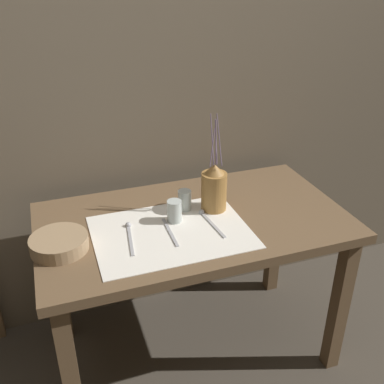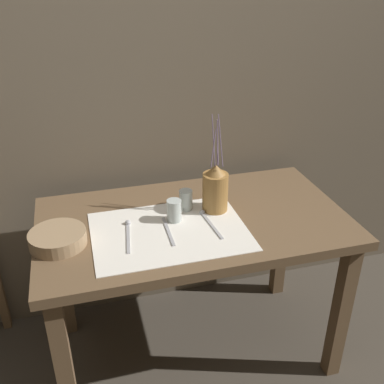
# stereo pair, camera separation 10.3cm
# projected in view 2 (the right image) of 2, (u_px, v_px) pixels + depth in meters

# --- Properties ---
(ground_plane) EXTENTS (12.00, 12.00, 0.00)m
(ground_plane) POSITION_uv_depth(u_px,v_px,m) (193.00, 348.00, 2.14)
(ground_plane) COLOR #473F35
(stone_wall_back) EXTENTS (7.00, 0.06, 2.40)m
(stone_wall_back) POSITION_uv_depth(u_px,v_px,m) (166.00, 74.00, 1.98)
(stone_wall_back) COLOR #6B5E4C
(stone_wall_back) RESTS_ON ground_plane
(wooden_table) EXTENTS (1.24, 0.69, 0.72)m
(wooden_table) POSITION_uv_depth(u_px,v_px,m) (193.00, 239.00, 1.86)
(wooden_table) COLOR brown
(wooden_table) RESTS_ON ground_plane
(linen_cloth) EXTENTS (0.59, 0.43, 0.00)m
(linen_cloth) POSITION_uv_depth(u_px,v_px,m) (169.00, 231.00, 1.72)
(linen_cloth) COLOR white
(linen_cloth) RESTS_ON wooden_table
(pitcher_with_flowers) EXTENTS (0.10, 0.10, 0.41)m
(pitcher_with_flowers) POSITION_uv_depth(u_px,v_px,m) (215.00, 189.00, 1.83)
(pitcher_with_flowers) COLOR olive
(pitcher_with_flowers) RESTS_ON wooden_table
(wooden_bowl) EXTENTS (0.21, 0.21, 0.05)m
(wooden_bowl) POSITION_uv_depth(u_px,v_px,m) (58.00, 238.00, 1.63)
(wooden_bowl) COLOR #9E7F5B
(wooden_bowl) RESTS_ON wooden_table
(glass_tumbler_near) EXTENTS (0.06, 0.06, 0.09)m
(glass_tumbler_near) POSITION_uv_depth(u_px,v_px,m) (174.00, 210.00, 1.77)
(glass_tumbler_near) COLOR #B7C1BC
(glass_tumbler_near) RESTS_ON wooden_table
(glass_tumbler_far) EXTENTS (0.06, 0.06, 0.08)m
(glass_tumbler_far) POSITION_uv_depth(u_px,v_px,m) (186.00, 200.00, 1.85)
(glass_tumbler_far) COLOR #B7C1BC
(glass_tumbler_far) RESTS_ON wooden_table
(spoon_inner) EXTENTS (0.04, 0.21, 0.02)m
(spoon_inner) POSITION_uv_depth(u_px,v_px,m) (128.00, 229.00, 1.73)
(spoon_inner) COLOR #A8A8AD
(spoon_inner) RESTS_ON wooden_table
(fork_inner) EXTENTS (0.02, 0.20, 0.00)m
(fork_inner) POSITION_uv_depth(u_px,v_px,m) (168.00, 231.00, 1.71)
(fork_inner) COLOR #A8A8AD
(fork_inner) RESTS_ON wooden_table
(spoon_outer) EXTENTS (0.04, 0.21, 0.02)m
(spoon_outer) POSITION_uv_depth(u_px,v_px,m) (206.00, 218.00, 1.80)
(spoon_outer) COLOR #A8A8AD
(spoon_outer) RESTS_ON wooden_table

